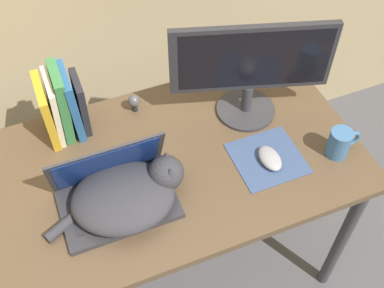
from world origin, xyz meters
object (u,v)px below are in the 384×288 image
(cat, at_px, (129,194))
(computer_mouse, at_px, (270,158))
(external_monitor, at_px, (251,68))
(mug, at_px, (340,143))
(webcam, at_px, (134,102))
(book_row, at_px, (62,105))
(laptop, at_px, (115,192))

(cat, height_order, computer_mouse, cat)
(external_monitor, relative_size, mug, 4.43)
(webcam, bearing_deg, external_monitor, -22.45)
(cat, xyz_separation_m, book_row, (-0.10, 0.37, 0.06))
(mug, bearing_deg, computer_mouse, 167.44)
(laptop, distance_m, book_row, 0.35)
(webcam, bearing_deg, mug, -37.84)
(webcam, bearing_deg, computer_mouse, -48.88)
(computer_mouse, height_order, book_row, book_row)
(laptop, distance_m, webcam, 0.37)
(cat, bearing_deg, webcam, 70.36)
(book_row, bearing_deg, laptop, -78.01)
(webcam, bearing_deg, cat, -109.64)
(cat, relative_size, external_monitor, 0.87)
(external_monitor, relative_size, webcam, 7.45)
(book_row, distance_m, mug, 0.89)
(computer_mouse, bearing_deg, external_monitor, 83.18)
(webcam, xyz_separation_m, mug, (0.55, -0.42, 0.01))
(laptop, distance_m, computer_mouse, 0.49)
(cat, height_order, mug, cat)
(mug, bearing_deg, webcam, 142.16)
(cat, distance_m, book_row, 0.38)
(cat, height_order, book_row, book_row)
(cat, height_order, webcam, cat)
(external_monitor, height_order, mug, external_monitor)
(cat, bearing_deg, laptop, 137.66)
(laptop, height_order, external_monitor, external_monitor)
(computer_mouse, relative_size, mug, 0.92)
(cat, relative_size, computer_mouse, 4.18)
(computer_mouse, bearing_deg, mug, -12.56)
(external_monitor, bearing_deg, webcam, 157.55)
(external_monitor, xyz_separation_m, computer_mouse, (-0.03, -0.23, -0.18))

